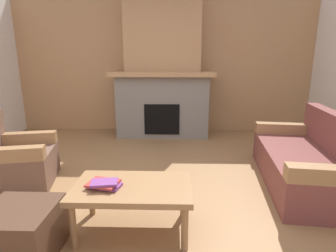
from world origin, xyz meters
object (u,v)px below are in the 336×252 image
object	(u,v)px
couch	(308,162)
coffee_table	(133,191)
fireplace	(163,75)
armchair	(14,161)
ottoman	(21,232)

from	to	relation	value
couch	coffee_table	bearing A→B (deg)	-153.54
fireplace	armchair	distance (m)	2.94
armchair	coffee_table	world-z (taller)	armchair
fireplace	coffee_table	world-z (taller)	fireplace
fireplace	couch	size ratio (longest dim) A/B	1.43
armchair	ottoman	world-z (taller)	armchair
coffee_table	armchair	bearing A→B (deg)	150.54
armchair	ottoman	xyz separation A→B (m)	(0.75, -1.22, -0.09)
coffee_table	ottoman	world-z (taller)	coffee_table
couch	armchair	bearing A→B (deg)	-178.59
coffee_table	ottoman	bearing A→B (deg)	-156.70
ottoman	armchair	bearing A→B (deg)	121.63
fireplace	ottoman	bearing A→B (deg)	-104.64
couch	fireplace	bearing A→B (deg)	129.78
couch	coffee_table	xyz separation A→B (m)	(-1.93, -0.96, 0.09)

